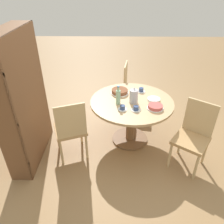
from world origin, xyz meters
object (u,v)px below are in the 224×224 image
Objects in this scene: chair_a at (132,87)px; chair_c at (193,135)px; chair_b at (71,128)px; cake_second at (155,107)px; cup_a at (123,108)px; cup_b at (141,90)px; cup_c at (136,109)px; water_bottle at (118,97)px; cake_main at (120,91)px; coffee_pot at (134,96)px; bookshelf at (25,104)px.

chair_c is (-1.45, -0.73, 0.00)m from chair_a.
chair_b is 1.21m from cake_second.
cup_a is 1.00× the size of cup_b.
cup_b and cup_c have the same top height.
chair_a is 1.12m from water_bottle.
cake_main and cup_c have the same top height.
cake_main is (0.74, 0.98, 0.26)m from chair_c.
water_bottle is at bearing 175.15° from cake_main.
coffee_pot is 0.23m from water_bottle.
coffee_pot reaches higher than cake_second.
water_bottle reaches higher than cup_b.
chair_c reaches higher than cup_a.
cup_c is at bearing 92.55° from bookshelf.
cup_a is 0.18m from cup_c.
chair_a is at bearing -14.90° from water_bottle.
coffee_pot reaches higher than chair_b.
chair_a is 1.24m from cup_a.
cup_a is at bearing -159.85° from water_bottle.
chair_b reaches higher than cake_second.
chair_b reaches higher than cup_b.
cup_a is (-0.49, -0.03, -0.00)m from cake_main.
chair_c is 4.08× the size of cake_second.
coffee_pot is 0.85× the size of cake_main.
chair_c is 7.19× the size of cup_a.
water_bottle is at bearing 135.95° from cup_b.
cup_a is 1.00× the size of cup_c.
chair_a is 3.38× the size of cake_main.
cup_a is at bearing 94.13° from cake_second.
chair_a is 7.19× the size of cup_c.
chair_b reaches higher than cake_main.
bookshelf is at bearing -148.27° from chair_c.
cup_a is (-0.16, -0.06, -0.09)m from water_bottle.
chair_a is 0.70m from cup_b.
cake_main is at bearing 179.09° from chair_c.
cake_main is (0.63, -0.68, 0.26)m from chair_b.
cake_second is (-1.16, -0.24, 0.25)m from chair_a.
coffee_pot is 0.35m from cake_second.
water_bottle is 2.11× the size of cup_a.
cup_a is (-1.19, 0.21, 0.25)m from chair_a.
chair_b is 0.80m from water_bottle.
coffee_pot is (0.28, -1.47, -0.01)m from bookshelf.
cake_second is at bearing 93.70° from bookshelf.
chair_b is 0.94m from cup_c.
cup_b is at bearing -80.08° from cake_main.
cake_main is 2.13× the size of cup_a.
chair_a is 1.00× the size of chair_b.
water_bottle reaches higher than cake_second.
chair_b is 3.38× the size of cake_main.
chair_a is 1.00× the size of chair_c.
chair_c is 0.53× the size of bookshelf.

